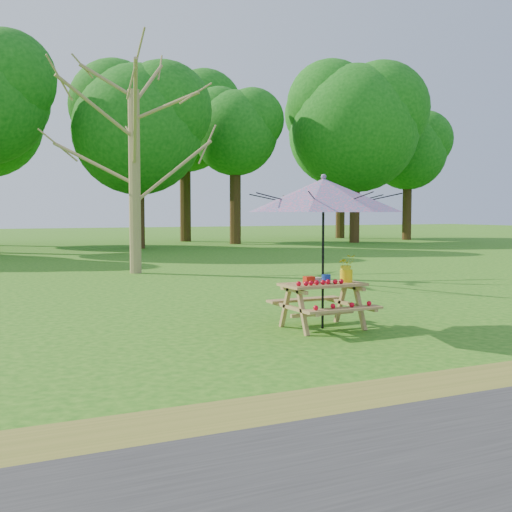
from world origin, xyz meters
name	(u,v)px	position (x,y,z in m)	size (l,w,h in m)	color
ground	(106,357)	(0.00, 0.00, 0.00)	(120.00, 120.00, 0.00)	#1F6012
drygrass_strip	(184,430)	(0.00, -2.80, 0.00)	(120.00, 1.20, 0.01)	olive
bare_tree	(132,12)	(3.00, 9.98, 7.09)	(6.46, 6.46, 11.67)	olive
picnic_table	(323,306)	(3.28, 0.50, 0.33)	(1.20, 1.32, 0.67)	#905E41
patio_umbrella	(323,195)	(3.28, 0.50, 1.95)	(2.40, 2.40, 2.26)	black
produce_bins	(318,279)	(3.23, 0.54, 0.72)	(0.34, 0.33, 0.13)	#B5230E
tomatoes_row	(320,282)	(3.13, 0.32, 0.71)	(0.77, 0.13, 0.07)	red
flower_bucket	(346,268)	(3.66, 0.46, 0.89)	(0.29, 0.27, 0.41)	yellow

